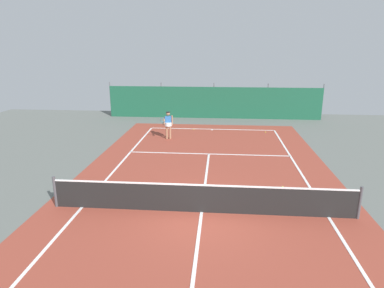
{
  "coord_description": "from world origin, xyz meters",
  "views": [
    {
      "loc": [
        0.56,
        -10.19,
        5.29
      ],
      "look_at": [
        -0.76,
        5.08,
        0.9
      ],
      "focal_mm": 31.65,
      "sensor_mm": 36.0,
      "label": 1
    }
  ],
  "objects_px": {
    "tennis_ball_near_player": "(266,132)",
    "tennis_ball_midcourt": "(283,187)",
    "tennis_player": "(168,123)",
    "parked_car": "(180,101)",
    "tennis_net": "(202,198)",
    "tennis_ball_by_sideline": "(194,129)"
  },
  "relations": [
    {
      "from": "tennis_player",
      "to": "parked_car",
      "type": "bearing_deg",
      "value": -93.65
    },
    {
      "from": "tennis_ball_by_sideline",
      "to": "tennis_net",
      "type": "bearing_deg",
      "value": -84.09
    },
    {
      "from": "tennis_ball_near_player",
      "to": "tennis_ball_midcourt",
      "type": "bearing_deg",
      "value": -92.67
    },
    {
      "from": "tennis_ball_midcourt",
      "to": "tennis_ball_by_sideline",
      "type": "xyz_separation_m",
      "value": [
        -4.25,
        9.31,
        0.0
      ]
    },
    {
      "from": "tennis_net",
      "to": "tennis_ball_by_sideline",
      "type": "xyz_separation_m",
      "value": [
        -1.2,
        11.62,
        -0.48
      ]
    },
    {
      "from": "tennis_ball_midcourt",
      "to": "parked_car",
      "type": "height_order",
      "value": "parked_car"
    },
    {
      "from": "tennis_player",
      "to": "tennis_ball_midcourt",
      "type": "distance_m",
      "value": 8.93
    },
    {
      "from": "tennis_ball_near_player",
      "to": "parked_car",
      "type": "relative_size",
      "value": 0.02
    },
    {
      "from": "tennis_ball_by_sideline",
      "to": "parked_car",
      "type": "xyz_separation_m",
      "value": [
        -1.76,
        7.15,
        0.81
      ]
    },
    {
      "from": "parked_car",
      "to": "tennis_ball_near_player",
      "type": "bearing_deg",
      "value": 126.44
    },
    {
      "from": "tennis_net",
      "to": "tennis_ball_by_sideline",
      "type": "distance_m",
      "value": 11.69
    },
    {
      "from": "tennis_ball_by_sideline",
      "to": "tennis_player",
      "type": "bearing_deg",
      "value": -119.12
    },
    {
      "from": "tennis_ball_near_player",
      "to": "tennis_player",
      "type": "bearing_deg",
      "value": -161.01
    },
    {
      "from": "tennis_net",
      "to": "tennis_ball_near_player",
      "type": "height_order",
      "value": "tennis_net"
    },
    {
      "from": "tennis_net",
      "to": "tennis_ball_near_player",
      "type": "bearing_deg",
      "value": 72.95
    },
    {
      "from": "tennis_player",
      "to": "tennis_net",
      "type": "bearing_deg",
      "value": 99.2
    },
    {
      "from": "tennis_ball_near_player",
      "to": "parked_car",
      "type": "height_order",
      "value": "parked_car"
    },
    {
      "from": "tennis_ball_midcourt",
      "to": "parked_car",
      "type": "distance_m",
      "value": 17.54
    },
    {
      "from": "tennis_ball_near_player",
      "to": "tennis_ball_by_sideline",
      "type": "distance_m",
      "value": 4.68
    },
    {
      "from": "tennis_player",
      "to": "tennis_ball_near_player",
      "type": "bearing_deg",
      "value": -167.21
    },
    {
      "from": "tennis_player",
      "to": "tennis_ball_midcourt",
      "type": "height_order",
      "value": "tennis_player"
    },
    {
      "from": "tennis_ball_by_sideline",
      "to": "parked_car",
      "type": "height_order",
      "value": "parked_car"
    }
  ]
}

